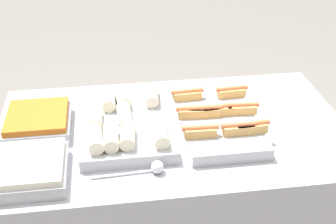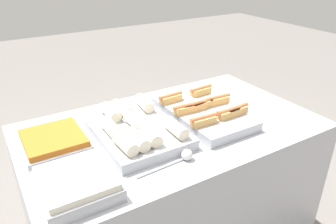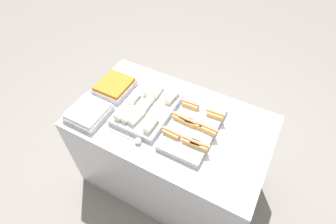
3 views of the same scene
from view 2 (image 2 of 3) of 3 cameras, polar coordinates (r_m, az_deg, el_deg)
name	(u,v)px [view 2 (image 2 of 3)]	position (r m, az deg, el deg)	size (l,w,h in m)	color
counter	(171,193)	(1.85, 0.61, -13.97)	(1.44, 0.85, 0.85)	#A8AAB2
tray_hotdogs	(202,111)	(1.68, 5.97, 0.19)	(0.34, 0.55, 0.10)	#A8AAB2
tray_wraps	(136,129)	(1.51, -5.67, -2.96)	(0.36, 0.50, 0.11)	#A8AAB2
tray_side_front	(77,184)	(1.22, -15.61, -11.99)	(0.26, 0.28, 0.07)	#A8AAB2
tray_side_back	(54,143)	(1.48, -19.22, -5.13)	(0.26, 0.28, 0.07)	#A8AAB2
serving_spoon_near	(183,157)	(1.34, 2.58, -7.83)	(0.26, 0.05, 0.05)	silver
serving_spoon_far	(126,106)	(1.78, -7.33, 1.01)	(0.27, 0.05, 0.05)	silver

